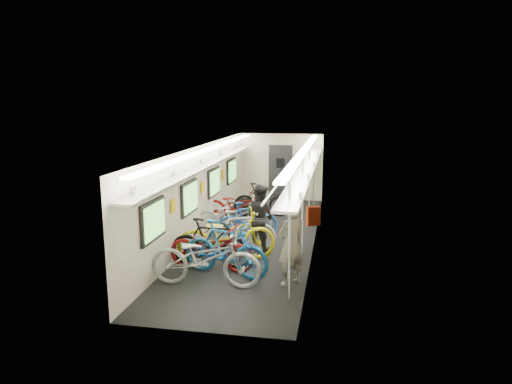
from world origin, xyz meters
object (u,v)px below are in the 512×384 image
at_px(passenger_near, 291,244).
at_px(backpack, 313,216).
at_px(bicycle_1, 225,249).
at_px(bicycle_0, 205,258).
at_px(passenger_mid, 260,217).

distance_m(passenger_near, backpack, 0.77).
distance_m(bicycle_1, passenger_near, 1.39).
xyz_separation_m(bicycle_0, bicycle_1, (0.25, 0.59, 0.01)).
bearing_deg(bicycle_0, passenger_mid, -15.77).
xyz_separation_m(bicycle_1, passenger_near, (1.36, -0.22, 0.24)).
xyz_separation_m(bicycle_0, backpack, (1.99, 0.85, 0.71)).
bearing_deg(backpack, bicycle_1, 165.82).
bearing_deg(backpack, bicycle_0, -179.64).
bearing_deg(bicycle_0, backpack, -68.02).
distance_m(bicycle_0, passenger_mid, 2.53).
relative_size(passenger_near, backpack, 4.30).
distance_m(bicycle_0, backpack, 2.28).
relative_size(bicycle_0, passenger_mid, 1.36).
relative_size(bicycle_1, passenger_near, 1.18).
bearing_deg(passenger_near, backpack, -172.95).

